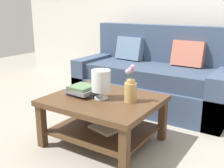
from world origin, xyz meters
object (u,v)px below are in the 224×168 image
coffee_table (104,110)px  couch (153,79)px  flower_pitcher (131,89)px  book_stack_main (82,90)px  glass_hurricane_vase (101,82)px

coffee_table → couch: bearing=92.5°
couch → flower_pitcher: couch is taller
coffee_table → flower_pitcher: size_ratio=2.96×
coffee_table → flower_pitcher: bearing=9.8°
book_stack_main → glass_hurricane_vase: bearing=4.7°
couch → flower_pitcher: (0.32, -1.21, 0.22)m
coffee_table → book_stack_main: size_ratio=3.32×
book_stack_main → glass_hurricane_vase: glass_hurricane_vase is taller
book_stack_main → flower_pitcher: size_ratio=0.89×
coffee_table → book_stack_main: (-0.22, -0.04, 0.17)m
book_stack_main → couch: bearing=82.7°
couch → coffee_table: size_ratio=1.96×
couch → glass_hurricane_vase: size_ratio=7.27×
couch → glass_hurricane_vase: couch is taller
coffee_table → glass_hurricane_vase: (-0.01, -0.03, 0.29)m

